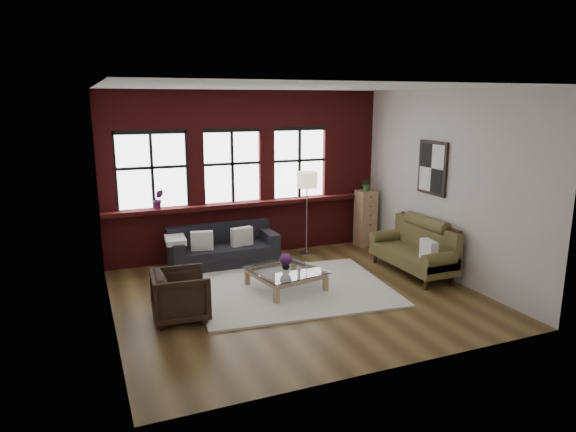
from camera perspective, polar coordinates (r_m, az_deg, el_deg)
name	(u,v)px	position (r m, az deg, el deg)	size (l,w,h in m)	color
floor	(297,295)	(8.21, 0.96, -8.78)	(5.50, 5.50, 0.00)	#4D381C
ceiling	(297,87)	(7.64, 1.05, 14.15)	(5.50, 5.50, 0.00)	white
wall_back	(246,174)	(10.08, -4.66, 4.67)	(5.50, 5.50, 0.00)	beige
wall_front	(389,235)	(5.62, 11.19, -2.11)	(5.50, 5.50, 0.00)	beige
wall_left	(105,210)	(7.15, -19.66, 0.59)	(5.00, 5.00, 0.00)	beige
wall_right	(444,185)	(9.20, 16.96, 3.37)	(5.00, 5.00, 0.00)	beige
brick_backwall	(247,174)	(10.02, -4.56, 4.63)	(5.50, 0.12, 3.20)	maroon
sill_ledge	(249,204)	(10.03, -4.34, 1.39)	(5.50, 0.30, 0.08)	maroon
window_left	(152,172)	(9.62, -14.88, 4.79)	(1.38, 0.10, 1.50)	black
window_mid	(232,167)	(9.92, -6.25, 5.38)	(1.38, 0.10, 1.50)	black
window_right	(299,164)	(10.40, 1.21, 5.79)	(1.38, 0.10, 1.50)	black
wall_poster	(433,168)	(9.37, 15.77, 5.16)	(0.05, 0.74, 0.94)	black
shag_rug	(293,289)	(8.41, 0.52, -8.13)	(3.07, 2.41, 0.03)	beige
dark_sofa	(223,247)	(9.59, -7.18, -3.41)	(1.97, 0.80, 0.71)	black
pillow_a	(202,241)	(9.35, -9.55, -2.72)	(0.40, 0.14, 0.34)	silver
pillow_b	(242,236)	(9.54, -5.15, -2.28)	(0.40, 0.14, 0.34)	silver
vintage_settee	(413,248)	(9.30, 13.68, -3.44)	(0.79, 1.78, 0.95)	brown
pillow_settee	(429,250)	(8.81, 15.37, -3.70)	(0.14, 0.38, 0.34)	silver
armchair	(181,295)	(7.40, -11.84, -8.61)	(0.75, 0.77, 0.70)	black
coffee_table	(286,280)	(8.39, -0.25, -7.08)	(1.04, 1.04, 0.35)	#9E7D56
vase	(286,265)	(8.31, -0.25, -5.52)	(0.13, 0.13, 0.14)	#B2B2B2
flowers	(286,259)	(8.28, -0.25, -4.82)	(0.20, 0.20, 0.20)	#581F5D
drawer_chest	(365,218)	(10.86, 8.59, -0.26)	(0.36, 0.36, 1.18)	#9E7D56
potted_plant_top	(367,183)	(10.72, 8.72, 3.59)	(0.27, 0.23, 0.30)	#2D5923
floor_lamp	(307,210)	(10.11, 2.10, 0.69)	(0.40, 0.40, 1.80)	#A5A5A8
sill_plant	(158,199)	(9.58, -14.22, 1.82)	(0.20, 0.16, 0.36)	#581F5D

